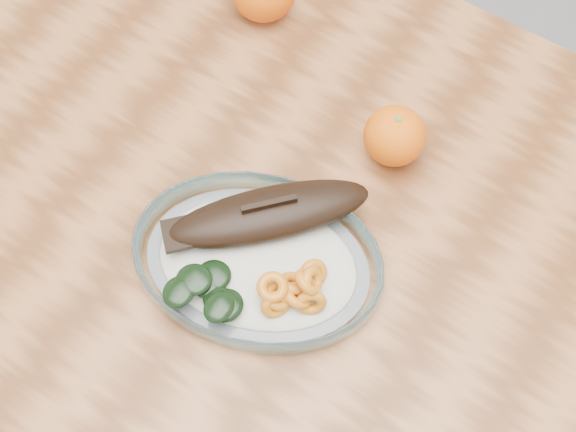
{
  "coord_description": "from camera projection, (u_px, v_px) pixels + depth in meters",
  "views": [
    {
      "loc": [
        0.22,
        -0.3,
        1.48
      ],
      "look_at": [
        0.02,
        -0.0,
        0.77
      ],
      "focal_mm": 45.0,
      "sensor_mm": 36.0,
      "label": 1
    }
  ],
  "objects": [
    {
      "name": "ground",
      "position": [
        280.0,
        374.0,
        1.49
      ],
      "size": [
        3.0,
        3.0,
        0.0
      ],
      "primitive_type": "plane",
      "color": "slate",
      "rests_on": "ground"
    },
    {
      "name": "dining_table",
      "position": [
        274.0,
        247.0,
        0.91
      ],
      "size": [
        1.2,
        0.8,
        0.75
      ],
      "color": "brown",
      "rests_on": "ground"
    },
    {
      "name": "plated_meal",
      "position": [
        258.0,
        257.0,
        0.77
      ],
      "size": [
        0.62,
        0.62,
        0.08
      ],
      "rotation": [
        0.0,
        0.0,
        0.32
      ],
      "color": "white",
      "rests_on": "dining_table"
    },
    {
      "name": "orange_right",
      "position": [
        395.0,
        136.0,
        0.82
      ],
      "size": [
        0.07,
        0.07,
        0.07
      ],
      "primitive_type": "sphere",
      "color": "#EB4004",
      "rests_on": "dining_table"
    }
  ]
}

